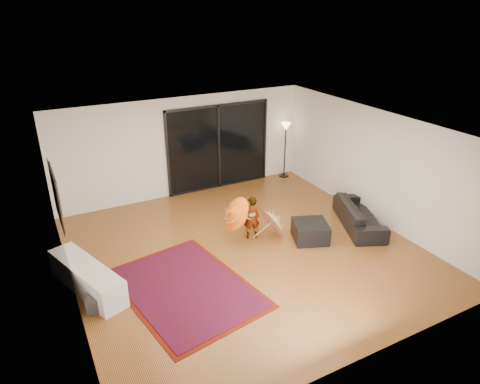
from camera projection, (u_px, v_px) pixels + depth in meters
floor at (246, 251)px, 9.26m from camera, size 7.00×7.00×0.00m
ceiling at (246, 130)px, 8.15m from camera, size 7.00×7.00×0.00m
wall_back at (184, 147)px, 11.53m from camera, size 7.00×0.00×7.00m
wall_front at (367, 288)px, 5.88m from camera, size 7.00×0.00×7.00m
wall_left at (64, 234)px, 7.22m from camera, size 0.00×7.00×7.00m
wall_right at (375, 166)px, 10.19m from camera, size 0.00×7.00×7.00m
sliding_door at (218, 147)px, 11.99m from camera, size 3.06×0.07×2.40m
painting at (56, 196)px, 7.92m from camera, size 0.04×1.28×1.08m
media_console at (87, 278)px, 7.91m from camera, size 1.12×2.01×0.55m
speaker at (95, 304)px, 7.41m from camera, size 0.33×0.33×0.31m
persian_rug at (186, 288)px, 8.05m from camera, size 2.57×3.26×0.02m
sofa at (359, 215)px, 10.19m from camera, size 1.48×2.09×0.57m
ottoman at (310, 231)px, 9.62m from camera, size 0.96×0.96×0.42m
floor_lamp at (286, 134)px, 12.65m from camera, size 0.29×0.29×1.69m
child at (252, 218)px, 9.58m from camera, size 0.42×0.32×1.03m
parasol_orange at (231, 215)px, 9.22m from camera, size 0.56×0.77×0.85m
parasol_white at (278, 215)px, 9.72m from camera, size 0.56×0.80×0.91m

